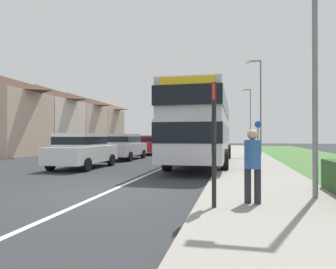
{
  "coord_description": "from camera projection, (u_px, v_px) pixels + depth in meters",
  "views": [
    {
      "loc": [
        3.41,
        -7.61,
        1.53
      ],
      "look_at": [
        0.69,
        4.68,
        1.6
      ],
      "focal_mm": 32.56,
      "sensor_mm": 36.0,
      "label": 1
    }
  ],
  "objects": [
    {
      "name": "ground_plane",
      "position": [
        105.0,
        193.0,
        8.16
      ],
      "size": [
        120.0,
        120.0,
        0.0
      ],
      "primitive_type": "plane",
      "color": "#2D3033"
    },
    {
      "name": "lane_marking_centre",
      "position": [
        169.0,
        165.0,
        15.97
      ],
      "size": [
        0.14,
        60.0,
        0.01
      ],
      "primitive_type": "cube",
      "color": "silver",
      "rests_on": "ground_plane"
    },
    {
      "name": "pavement_near_side",
      "position": [
        254.0,
        170.0,
        13.11
      ],
      "size": [
        3.2,
        68.0,
        0.12
      ],
      "primitive_type": "cube",
      "color": "gray",
      "rests_on": "ground_plane"
    },
    {
      "name": "double_decker_bus",
      "position": [
        203.0,
        125.0,
        16.11
      ],
      "size": [
        2.8,
        11.15,
        3.7
      ],
      "color": "#BCBCC1",
      "rests_on": "ground_plane"
    },
    {
      "name": "parked_car_white",
      "position": [
        82.0,
        149.0,
        14.5
      ],
      "size": [
        1.96,
        4.27,
        1.67
      ],
      "color": "silver",
      "rests_on": "ground_plane"
    },
    {
      "name": "parked_car_silver",
      "position": [
        124.0,
        145.0,
        19.87
      ],
      "size": [
        2.0,
        4.4,
        1.68
      ],
      "color": "#B7B7BC",
      "rests_on": "ground_plane"
    },
    {
      "name": "parked_car_red",
      "position": [
        150.0,
        144.0,
        25.58
      ],
      "size": [
        1.98,
        4.55,
        1.58
      ],
      "color": "#B21E1E",
      "rests_on": "ground_plane"
    },
    {
      "name": "parked_car_blue",
      "position": [
        166.0,
        143.0,
        30.95
      ],
      "size": [
        1.87,
        4.31,
        1.6
      ],
      "color": "navy",
      "rests_on": "ground_plane"
    },
    {
      "name": "pedestrian_at_stop",
      "position": [
        253.0,
        163.0,
        6.38
      ],
      "size": [
        0.34,
        0.34,
        1.67
      ],
      "color": "#23232D",
      "rests_on": "ground_plane"
    },
    {
      "name": "bus_stop_sign",
      "position": [
        214.0,
        136.0,
        6.04
      ],
      "size": [
        0.09,
        0.52,
        2.6
      ],
      "color": "black",
      "rests_on": "ground_plane"
    },
    {
      "name": "cycle_route_sign",
      "position": [
        258.0,
        138.0,
        19.99
      ],
      "size": [
        0.44,
        0.08,
        2.52
      ],
      "color": "slate",
      "rests_on": "ground_plane"
    },
    {
      "name": "street_lamp_near",
      "position": [
        310.0,
        28.0,
        7.03
      ],
      "size": [
        1.14,
        0.2,
        6.96
      ],
      "color": "slate",
      "rests_on": "ground_plane"
    },
    {
      "name": "street_lamp_mid",
      "position": [
        259.0,
        101.0,
        22.64
      ],
      "size": [
        1.14,
        0.2,
        7.2
      ],
      "color": "slate",
      "rests_on": "ground_plane"
    },
    {
      "name": "street_lamp_far",
      "position": [
        250.0,
        114.0,
        41.08
      ],
      "size": [
        1.14,
        0.2,
        7.87
      ],
      "color": "slate",
      "rests_on": "ground_plane"
    },
    {
      "name": "house_terrace_far_side",
      "position": [
        52.0,
        120.0,
        32.14
      ],
      "size": [
        7.94,
        22.18,
        6.58
      ],
      "color": "#C1A88E",
      "rests_on": "ground_plane"
    }
  ]
}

